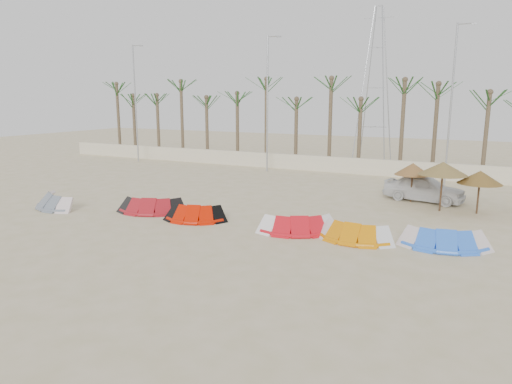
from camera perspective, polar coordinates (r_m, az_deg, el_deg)
The scene contains 17 objects.
ground at distance 18.86m, azimuth -8.28°, elevation -7.14°, with size 120.00×120.00×0.00m, color beige.
boundary_wall at distance 38.39m, azimuth 10.81°, elevation 3.32°, with size 60.00×0.30×1.30m, color beige.
palm_line at distance 39.30m, azimuth 12.71°, elevation 11.91°, with size 52.00×4.00×7.70m.
lamp_a at distance 45.99m, azimuth -14.80°, elevation 10.87°, with size 1.25×0.14×11.00m.
lamp_b at distance 38.24m, azimuth 1.47°, elevation 11.18°, with size 1.25×0.14×11.00m.
lamp_c at distance 34.66m, azimuth 23.26°, elevation 10.23°, with size 1.25×0.14×11.00m.
pylon at distance 44.01m, azimuth 14.21°, elevation 3.34°, with size 3.00×3.00×14.00m, color #A5A8AD, non-canonical shape.
kite_grey at distance 28.07m, azimuth -23.42°, elevation -0.90°, with size 3.69×2.44×0.90m.
kite_red_left at distance 25.36m, azimuth -12.52°, elevation -1.46°, with size 3.97×2.58×0.90m.
kite_red_mid at distance 23.24m, azimuth -7.23°, elevation -2.47°, with size 3.42×2.31×0.90m.
kite_red_right at distance 21.21m, azimuth 5.63°, elevation -3.78°, with size 4.06×2.92×0.90m.
kite_orange at distance 20.35m, azimuth 12.35°, elevation -4.67°, with size 3.37×1.69×0.90m.
kite_blue at distance 20.54m, azimuth 22.59°, elevation -5.14°, with size 3.69×2.10×0.90m.
parasol_left at distance 28.24m, azimuth 19.01°, elevation 2.73°, with size 2.08×2.08×2.34m.
parasol_mid at distance 26.48m, azimuth 22.33°, elevation 2.74°, with size 2.57×2.57×2.70m.
parasol_right at distance 26.72m, azimuth 26.21°, elevation 1.65°, with size 2.27×2.27×2.32m.
car at distance 28.97m, azimuth 20.27°, elevation 0.45°, with size 1.86×4.63×1.58m, color white.
Camera 1 is at (10.36, -14.58, 6.00)m, focal length 32.00 mm.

